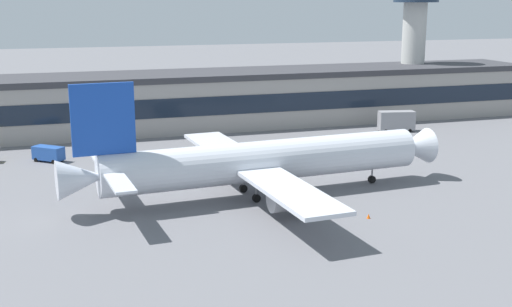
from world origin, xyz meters
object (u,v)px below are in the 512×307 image
at_px(catering_truck, 397,120).
at_px(traffic_cone_0, 369,216).
at_px(airliner, 259,162).
at_px(control_tower, 414,28).
at_px(crew_van, 48,153).

relative_size(catering_truck, traffic_cone_0, 12.69).
xyz_separation_m(catering_truck, traffic_cone_0, (-30.62, -47.37, -1.99)).
height_order(airliner, catering_truck, airliner).
xyz_separation_m(control_tower, catering_truck, (-14.91, -20.12, -17.39)).
bearing_deg(crew_van, airliner, -47.00).
bearing_deg(airliner, catering_truck, 40.25).
height_order(airliner, traffic_cone_0, airliner).
distance_m(airliner, traffic_cone_0, 17.02).
xyz_separation_m(crew_van, catering_truck, (67.80, 5.15, 0.83)).
height_order(airliner, crew_van, airliner).
height_order(airliner, control_tower, control_tower).
bearing_deg(crew_van, traffic_cone_0, -48.64).
relative_size(control_tower, catering_truck, 4.16).
xyz_separation_m(airliner, traffic_cone_0, (9.95, -13.03, -4.56)).
distance_m(control_tower, traffic_cone_0, 83.69).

